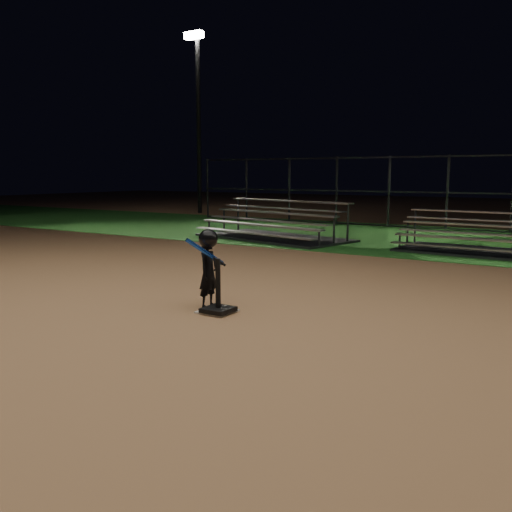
{
  "coord_description": "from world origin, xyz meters",
  "views": [
    {
      "loc": [
        4.31,
        -5.86,
        1.87
      ],
      "look_at": [
        0.0,
        1.0,
        0.65
      ],
      "focal_mm": 38.25,
      "sensor_mm": 36.0,
      "label": 1
    }
  ],
  "objects": [
    {
      "name": "bleacher_left",
      "position": [
        -3.64,
        7.7,
        0.23
      ],
      "size": [
        4.86,
        3.12,
        1.1
      ],
      "rotation": [
        0.0,
        0.0,
        -0.22
      ],
      "color": "silver",
      "rests_on": "ground"
    },
    {
      "name": "ground",
      "position": [
        0.0,
        0.0,
        0.0
      ],
      "size": [
        80.0,
        80.0,
        0.0
      ],
      "primitive_type": "plane",
      "color": "#AE7B4F",
      "rests_on": "ground"
    },
    {
      "name": "batting_tee",
      "position": [
        0.06,
        -0.05,
        0.15
      ],
      "size": [
        0.38,
        0.38,
        0.73
      ],
      "color": "black",
      "rests_on": "home_plate"
    },
    {
      "name": "child_batter",
      "position": [
        -0.25,
        0.15,
        0.59
      ],
      "size": [
        0.41,
        0.57,
        1.12
      ],
      "rotation": [
        0.0,
        0.0,
        1.63
      ],
      "color": "black",
      "rests_on": "ground"
    },
    {
      "name": "backstop_fence",
      "position": [
        0.0,
        13.0,
        1.25
      ],
      "size": [
        20.08,
        0.08,
        2.5
      ],
      "color": "#38383D",
      "rests_on": "ground"
    },
    {
      "name": "home_plate",
      "position": [
        0.0,
        0.0,
        0.01
      ],
      "size": [
        0.45,
        0.45,
        0.02
      ],
      "primitive_type": "cube",
      "color": "beige",
      "rests_on": "ground"
    },
    {
      "name": "bleacher_right",
      "position": [
        2.11,
        7.81,
        0.2
      ],
      "size": [
        4.05,
        2.14,
        0.97
      ],
      "rotation": [
        0.0,
        0.0,
        -0.05
      ],
      "color": "silver",
      "rests_on": "ground"
    },
    {
      "name": "light_pole_left",
      "position": [
        -12.0,
        14.94,
        4.95
      ],
      "size": [
        0.9,
        0.53,
        8.3
      ],
      "color": "#2D2D30",
      "rests_on": "ground"
    },
    {
      "name": "grass_strip",
      "position": [
        0.0,
        10.0,
        0.01
      ],
      "size": [
        60.0,
        8.0,
        0.01
      ],
      "primitive_type": "cube",
      "color": "#20591C",
      "rests_on": "ground"
    }
  ]
}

